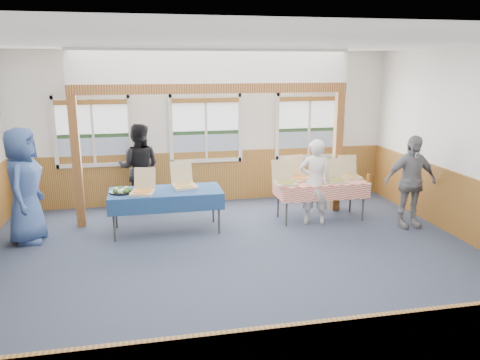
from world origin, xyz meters
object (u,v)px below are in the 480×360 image
table_right (321,184)px  man_blue (24,186)px  woman_white (315,182)px  person_grey (410,182)px  table_left (166,193)px  woman_black (139,168)px

table_right → man_blue: 5.26m
table_right → woman_white: bearing=-140.0°
woman_white → man_blue: (-5.04, 0.10, 0.17)m
table_right → person_grey: person_grey is taller
table_left → woman_black: bearing=132.4°
table_left → woman_black: 1.48m
table_right → woman_black: bearing=151.5°
table_right → woman_black: size_ratio=1.00×
table_left → table_right: same height
woman_white → woman_black: size_ratio=0.90×
table_right → person_grey: 1.61m
table_right → man_blue: size_ratio=0.92×
table_left → man_blue: bearing=-155.0°
woman_white → table_right: bearing=-115.4°
table_left → woman_white: (2.73, -0.14, 0.10)m
table_left → woman_white: woman_white is taller
person_grey → woman_white: bearing=164.9°
man_blue → person_grey: (6.68, -0.60, -0.12)m
man_blue → person_grey: size_ratio=1.14×
table_left → man_blue: 2.33m
man_blue → woman_white: bearing=-86.5°
woman_white → woman_black: woman_black is taller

